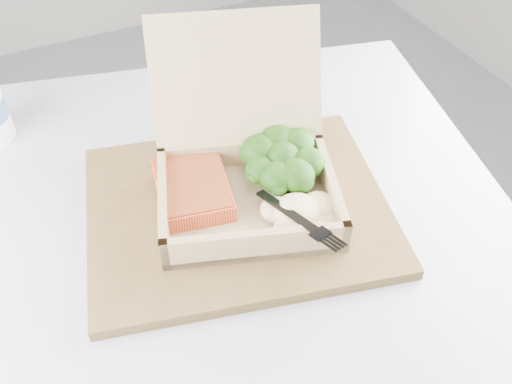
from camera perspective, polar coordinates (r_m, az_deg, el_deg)
name	(u,v)px	position (r m, az deg, el deg)	size (l,w,h in m)	color
cafe_table	(212,326)	(0.84, -4.41, -13.25)	(0.96, 0.96, 0.73)	black
serving_tray	(238,209)	(0.72, -1.86, -1.68)	(0.37, 0.29, 0.02)	brown
takeout_container	(244,160)	(0.70, -1.20, 3.23)	(0.28, 0.29, 0.19)	tan
salmon_fillet	(193,189)	(0.70, -6.37, 0.31)	(0.09, 0.11, 0.02)	orange
broccoli_pile	(283,164)	(0.72, 2.70, 2.82)	(0.11, 0.11, 0.04)	#2E6716
mashed_potatoes	(297,212)	(0.67, 4.15, -1.96)	(0.09, 0.08, 0.03)	#F8E5A0
plastic_fork	(276,201)	(0.66, 1.99, -0.91)	(0.05, 0.15, 0.02)	black
receipt	(222,122)	(0.86, -3.37, 6.97)	(0.07, 0.13, 0.00)	white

